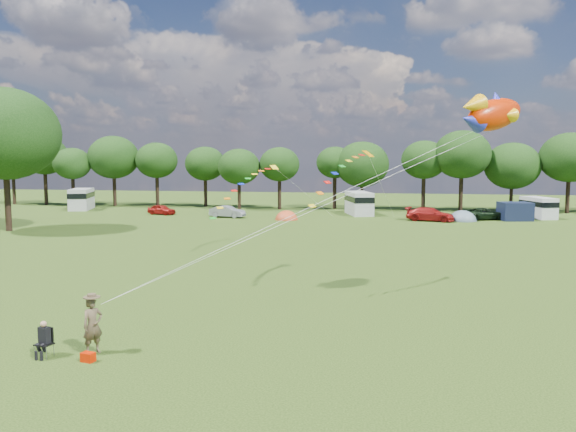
% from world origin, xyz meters
% --- Properties ---
extents(ground_plane, '(180.00, 180.00, 0.00)m').
position_xyz_m(ground_plane, '(0.00, 0.00, 0.00)').
color(ground_plane, black).
rests_on(ground_plane, ground).
extents(tree_line, '(102.98, 10.98, 10.27)m').
position_xyz_m(tree_line, '(5.30, 54.99, 6.35)').
color(tree_line, black).
rests_on(tree_line, ground).
extents(big_tree, '(10.00, 10.00, 13.28)m').
position_xyz_m(big_tree, '(-30.00, 28.00, 9.02)').
color(big_tree, black).
rests_on(big_tree, ground).
extents(car_a, '(3.91, 2.51, 1.22)m').
position_xyz_m(car_a, '(-21.78, 44.72, 0.61)').
color(car_a, maroon).
rests_on(car_a, ground).
extents(car_b, '(4.00, 2.02, 1.35)m').
position_xyz_m(car_b, '(-13.04, 42.83, 0.67)').
color(car_b, gray).
rests_on(car_b, ground).
extents(car_c, '(5.31, 3.28, 1.48)m').
position_xyz_m(car_c, '(9.59, 43.08, 0.74)').
color(car_c, maroon).
rests_on(car_c, ground).
extents(car_d, '(5.27, 3.75, 1.31)m').
position_xyz_m(car_d, '(15.62, 45.42, 0.66)').
color(car_d, black).
rests_on(car_d, ground).
extents(campervan_a, '(4.02, 6.07, 2.75)m').
position_xyz_m(campervan_a, '(-34.79, 49.23, 1.48)').
color(campervan_a, '#B6B7B9').
rests_on(campervan_a, ground).
extents(campervan_c, '(3.84, 6.02, 2.73)m').
position_xyz_m(campervan_c, '(1.68, 48.68, 1.47)').
color(campervan_c, '#BCBCBE').
rests_on(campervan_c, ground).
extents(campervan_d, '(3.39, 5.21, 2.36)m').
position_xyz_m(campervan_d, '(21.94, 48.40, 1.27)').
color(campervan_d, silver).
rests_on(campervan_d, ground).
extents(tent_orange, '(2.57, 2.81, 2.01)m').
position_xyz_m(tent_orange, '(-5.98, 41.77, 0.02)').
color(tent_orange, '#C0451F').
rests_on(tent_orange, ground).
extents(tent_greyblue, '(3.02, 3.30, 2.24)m').
position_xyz_m(tent_greyblue, '(13.10, 43.94, 0.02)').
color(tent_greyblue, slate).
rests_on(tent_greyblue, ground).
extents(awning_navy, '(3.62, 3.14, 1.99)m').
position_xyz_m(awning_navy, '(18.76, 45.32, 0.99)').
color(awning_navy, '#121933').
rests_on(awning_navy, ground).
extents(kite_flyer, '(0.82, 0.87, 2.00)m').
position_xyz_m(kite_flyer, '(-5.36, -1.27, 1.00)').
color(kite_flyer, brown).
rests_on(kite_flyer, ground).
extents(camp_chair, '(0.62, 0.63, 1.27)m').
position_xyz_m(camp_chair, '(-6.83, -1.85, 0.76)').
color(camp_chair, '#99999E').
rests_on(camp_chair, ground).
extents(kite_bag, '(0.49, 0.38, 0.31)m').
position_xyz_m(kite_bag, '(-5.12, -2.06, 0.16)').
color(kite_bag, '#C31A00').
rests_on(kite_bag, ground).
extents(fish_kite, '(3.55, 3.33, 2.06)m').
position_xyz_m(fish_kite, '(9.10, 6.75, 8.73)').
color(fish_kite, '#C22400').
rests_on(fish_kite, ground).
extents(streamer_kite_b, '(4.23, 4.64, 3.78)m').
position_xyz_m(streamer_kite_b, '(-5.18, 21.36, 5.02)').
color(streamer_kite_b, yellow).
rests_on(streamer_kite_b, ground).
extents(streamer_kite_c, '(3.05, 4.98, 2.80)m').
position_xyz_m(streamer_kite_c, '(2.70, 10.35, 6.32)').
color(streamer_kite_c, orange).
rests_on(streamer_kite_c, ground).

